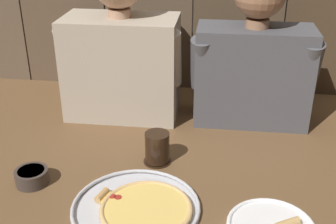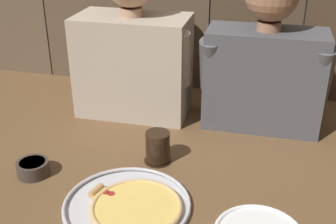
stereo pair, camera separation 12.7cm
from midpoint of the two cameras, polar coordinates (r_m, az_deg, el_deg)
The scene contains 6 objects.
ground_plane at distance 1.28m, azimuth 2.91°, elevation -9.41°, with size 3.20×3.20×0.00m, color brown.
pizza_tray at distance 1.18m, azimuth -1.82°, elevation -12.32°, with size 0.34×0.34×0.03m.
drinking_glass at distance 1.35m, azimuth 1.35°, elevation -4.75°, with size 0.09×0.09×0.10m.
dipping_bowl at distance 1.34m, azimuth -14.79°, elevation -7.14°, with size 0.10×0.10×0.04m.
diner_left at distance 1.60m, azimuth -2.36°, elevation 8.37°, with size 0.45×0.22×0.58m.
diner_right at distance 1.54m, azimuth 15.07°, elevation 6.87°, with size 0.44×0.20×0.56m.
Camera 2 is at (0.24, -1.01, 0.74)m, focal length 46.29 mm.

